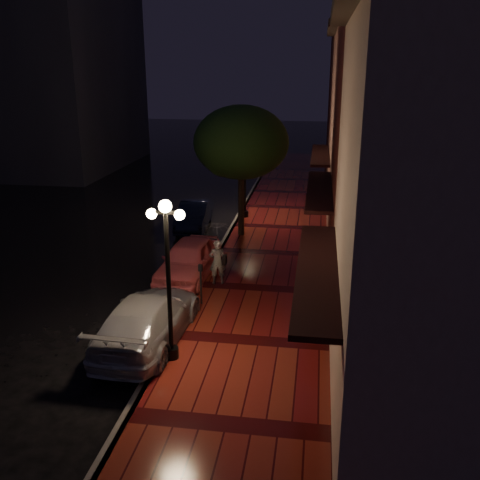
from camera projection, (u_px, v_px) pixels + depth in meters
The scene contains 15 objects.
ground at pixel (200, 288), 18.98m from camera, with size 120.00×120.00×0.00m, color black.
sidewalk at pixel (263, 290), 18.65m from camera, with size 4.50×60.00×0.15m, color #4D0D0E.
curb at pixel (200, 286), 18.96m from camera, with size 0.25×60.00×0.15m, color #595451.
storefront_near at pixel (463, 233), 11.04m from camera, with size 5.00×8.00×8.50m, color gray.
storefront_mid at pixel (410, 128), 18.17m from camera, with size 5.00×8.00×11.00m, color #511914.
storefront_far at pixel (383, 131), 26.00m from camera, with size 5.00×8.00×9.00m, color #8C5951.
storefront_extra at pixel (368, 105), 35.24m from camera, with size 5.00×12.00×10.00m, color #511914.
streetlamp_near at pixel (168, 272), 13.42m from camera, with size 0.96×0.36×4.31m.
streetlamp_far at pixel (245, 169), 26.58m from camera, with size 0.96×0.36×4.31m.
street_tree at pixel (241, 145), 23.20m from camera, with size 4.16×4.16×5.80m.
pink_car at pixel (189, 260), 19.66m from camera, with size 1.70×4.24×1.44m, color #EB6168.
navy_car at pixel (194, 215), 25.76m from camera, with size 1.35×3.87×1.27m, color black.
silver_car at pixel (148, 319), 15.05m from camera, with size 2.02×4.97×1.44m, color #9E9DA4.
woman_with_umbrella at pixel (217, 243), 18.57m from camera, with size 0.94×0.95×2.25m.
parking_meter at pixel (201, 280), 17.14m from camera, with size 0.15×0.13×1.36m.
Camera 1 is at (3.97, -17.10, 7.55)m, focal length 40.00 mm.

